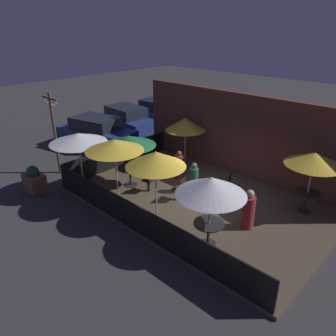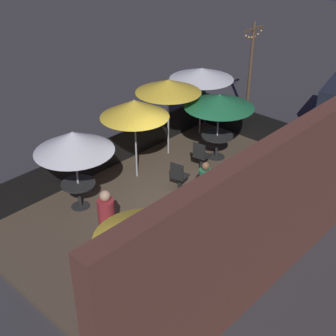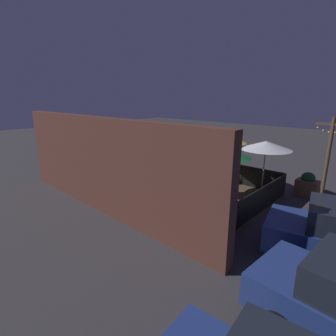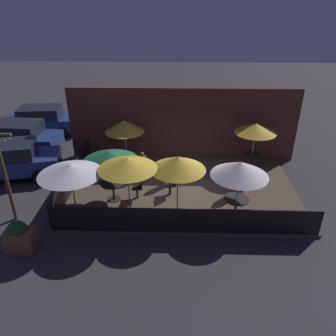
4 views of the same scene
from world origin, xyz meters
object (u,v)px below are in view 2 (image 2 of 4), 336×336
(patio_umbrella_2, at_px, (219,101))
(dining_table_2, at_px, (217,140))
(patio_umbrella_6, at_px, (134,108))
(patio_chair_2, at_px, (179,175))
(patron_0, at_px, (249,174))
(light_post, at_px, (251,66))
(patron_2, at_px, (107,218))
(patio_chair_0, at_px, (201,155))
(patio_chair_1, at_px, (194,217))
(planter_box, at_px, (199,102))
(dining_table_0, at_px, (145,286))
(patron_1, at_px, (205,184))
(patio_umbrella_4, at_px, (320,136))
(patio_umbrella_5, at_px, (168,86))
(patio_umbrella_0, at_px, (143,229))
(patio_umbrella_3, at_px, (202,74))
(patio_umbrella_1, at_px, (73,142))
(dining_table_1, at_px, (79,188))

(patio_umbrella_2, xyz_separation_m, dining_table_2, (0.00, 0.00, -1.26))
(patio_umbrella_6, xyz_separation_m, patio_chair_2, (-0.24, 1.42, -1.62))
(patron_0, distance_m, light_post, 5.44)
(dining_table_2, bearing_deg, patron_2, 7.00)
(patio_umbrella_2, height_order, patio_chair_0, patio_umbrella_2)
(patio_umbrella_6, distance_m, patron_0, 3.56)
(patio_chair_1, xyz_separation_m, patron_2, (1.50, -1.38, 0.10))
(planter_box, bearing_deg, dining_table_2, 48.26)
(dining_table_0, height_order, patron_1, patron_1)
(patio_chair_0, xyz_separation_m, light_post, (-4.34, -1.36, 1.36))
(dining_table_2, bearing_deg, patio_umbrella_4, 89.05)
(patio_umbrella_5, xyz_separation_m, light_post, (-4.19, 0.07, -0.36))
(patio_umbrella_0, distance_m, dining_table_0, 1.37)
(patio_umbrella_3, bearing_deg, patio_chair_2, 30.97)
(patio_umbrella_0, height_order, patron_2, patio_umbrella_0)
(patio_chair_1, relative_size, patron_0, 0.75)
(patio_umbrella_0, relative_size, dining_table_2, 2.22)
(patio_umbrella_0, height_order, patio_chair_2, patio_umbrella_0)
(patio_umbrella_3, relative_size, patron_2, 1.72)
(patio_umbrella_0, distance_m, patio_chair_1, 2.95)
(patio_chair_2, distance_m, patron_2, 2.70)
(patio_umbrella_1, distance_m, dining_table_2, 4.83)
(patio_umbrella_2, bearing_deg, patron_0, 62.47)
(patio_chair_1, distance_m, patron_1, 1.43)
(patron_1, distance_m, planter_box, 6.18)
(patio_umbrella_1, xyz_separation_m, dining_table_1, (0.00, 0.00, -1.33))
(patio_umbrella_1, relative_size, patio_umbrella_5, 0.89)
(dining_table_1, height_order, patio_chair_1, patio_chair_1)
(patio_umbrella_5, distance_m, patio_chair_2, 2.82)
(patio_umbrella_3, xyz_separation_m, patron_1, (3.19, 2.81, -1.57))
(patio_chair_1, height_order, planter_box, planter_box)
(patio_umbrella_2, distance_m, patron_0, 2.45)
(dining_table_0, xyz_separation_m, patron_0, (-4.91, -0.99, -0.05))
(patio_chair_2, bearing_deg, patio_chair_0, 1.37)
(light_post, bearing_deg, dining_table_1, 1.95)
(patron_0, bearing_deg, patio_umbrella_0, -101.81)
(patio_umbrella_2, height_order, patio_chair_1, patio_umbrella_2)
(patio_umbrella_5, distance_m, patron_1, 3.36)
(patio_chair_2, bearing_deg, patron_0, -58.02)
(dining_table_1, distance_m, patio_chair_0, 3.76)
(patron_0, bearing_deg, patio_chair_0, 157.31)
(patio_umbrella_1, xyz_separation_m, planter_box, (-7.04, -1.84, -1.55))
(patio_umbrella_4, xyz_separation_m, dining_table_1, (4.51, -4.16, -1.27))
(patio_umbrella_5, height_order, planter_box, patio_umbrella_5)
(dining_table_1, xyz_separation_m, dining_table_2, (-4.56, 0.93, 0.04))
(patio_umbrella_1, xyz_separation_m, patio_umbrella_3, (-5.57, -0.58, 0.20))
(patio_umbrella_5, bearing_deg, patio_chair_2, 50.43)
(patio_umbrella_5, distance_m, patio_chair_0, 2.25)
(patio_umbrella_0, relative_size, dining_table_0, 2.64)
(patio_umbrella_6, distance_m, dining_table_0, 5.31)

